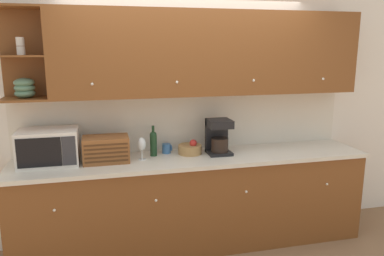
{
  "coord_description": "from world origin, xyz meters",
  "views": [
    {
      "loc": [
        -0.88,
        -3.81,
        2.03
      ],
      "look_at": [
        0.0,
        -0.22,
        1.22
      ],
      "focal_mm": 35.0,
      "sensor_mm": 36.0,
      "label": 1
    }
  ],
  "objects_px": {
    "microwave": "(49,147)",
    "fruit_basket": "(190,149)",
    "mug": "(167,148)",
    "coffee_maker": "(219,136)",
    "wine_glass": "(142,145)",
    "wine_bottle": "(153,142)",
    "bread_box": "(106,149)"
  },
  "relations": [
    {
      "from": "microwave",
      "to": "coffee_maker",
      "type": "distance_m",
      "value": 1.64
    },
    {
      "from": "microwave",
      "to": "bread_box",
      "type": "bearing_deg",
      "value": -4.8
    },
    {
      "from": "wine_glass",
      "to": "mug",
      "type": "height_order",
      "value": "wine_glass"
    },
    {
      "from": "wine_bottle",
      "to": "coffee_maker",
      "type": "relative_size",
      "value": 0.87
    },
    {
      "from": "microwave",
      "to": "coffee_maker",
      "type": "height_order",
      "value": "coffee_maker"
    },
    {
      "from": "mug",
      "to": "wine_glass",
      "type": "bearing_deg",
      "value": -147.78
    },
    {
      "from": "mug",
      "to": "coffee_maker",
      "type": "bearing_deg",
      "value": -15.01
    },
    {
      "from": "bread_box",
      "to": "wine_bottle",
      "type": "xyz_separation_m",
      "value": [
        0.46,
        0.09,
        0.02
      ]
    },
    {
      "from": "fruit_basket",
      "to": "mug",
      "type": "bearing_deg",
      "value": 160.2
    },
    {
      "from": "mug",
      "to": "fruit_basket",
      "type": "distance_m",
      "value": 0.24
    },
    {
      "from": "mug",
      "to": "coffee_maker",
      "type": "xyz_separation_m",
      "value": [
        0.51,
        -0.14,
        0.13
      ]
    },
    {
      "from": "microwave",
      "to": "mug",
      "type": "xyz_separation_m",
      "value": [
        1.13,
        0.11,
        -0.12
      ]
    },
    {
      "from": "wine_glass",
      "to": "fruit_basket",
      "type": "bearing_deg",
      "value": 10.14
    },
    {
      "from": "wine_glass",
      "to": "wine_bottle",
      "type": "xyz_separation_m",
      "value": [
        0.13,
        0.11,
        -0.01
      ]
    },
    {
      "from": "bread_box",
      "to": "microwave",
      "type": "bearing_deg",
      "value": 175.2
    },
    {
      "from": "mug",
      "to": "fruit_basket",
      "type": "bearing_deg",
      "value": -19.8
    },
    {
      "from": "coffee_maker",
      "to": "bread_box",
      "type": "bearing_deg",
      "value": -179.25
    },
    {
      "from": "microwave",
      "to": "wine_bottle",
      "type": "height_order",
      "value": "microwave"
    },
    {
      "from": "bread_box",
      "to": "fruit_basket",
      "type": "relative_size",
      "value": 1.78
    },
    {
      "from": "microwave",
      "to": "mug",
      "type": "height_order",
      "value": "microwave"
    },
    {
      "from": "bread_box",
      "to": "coffee_maker",
      "type": "height_order",
      "value": "coffee_maker"
    },
    {
      "from": "mug",
      "to": "coffee_maker",
      "type": "relative_size",
      "value": 0.28
    },
    {
      "from": "wine_glass",
      "to": "mug",
      "type": "xyz_separation_m",
      "value": [
        0.27,
        0.17,
        -0.1
      ]
    },
    {
      "from": "microwave",
      "to": "wine_glass",
      "type": "distance_m",
      "value": 0.85
    },
    {
      "from": "microwave",
      "to": "fruit_basket",
      "type": "height_order",
      "value": "microwave"
    },
    {
      "from": "fruit_basket",
      "to": "coffee_maker",
      "type": "distance_m",
      "value": 0.32
    },
    {
      "from": "mug",
      "to": "microwave",
      "type": "bearing_deg",
      "value": -174.46
    },
    {
      "from": "microwave",
      "to": "bread_box",
      "type": "relative_size",
      "value": 1.25
    },
    {
      "from": "bread_box",
      "to": "wine_glass",
      "type": "xyz_separation_m",
      "value": [
        0.34,
        -0.02,
        0.03
      ]
    },
    {
      "from": "microwave",
      "to": "bread_box",
      "type": "distance_m",
      "value": 0.52
    },
    {
      "from": "microwave",
      "to": "mug",
      "type": "bearing_deg",
      "value": 5.54
    },
    {
      "from": "fruit_basket",
      "to": "wine_glass",
      "type": "bearing_deg",
      "value": -169.86
    }
  ]
}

